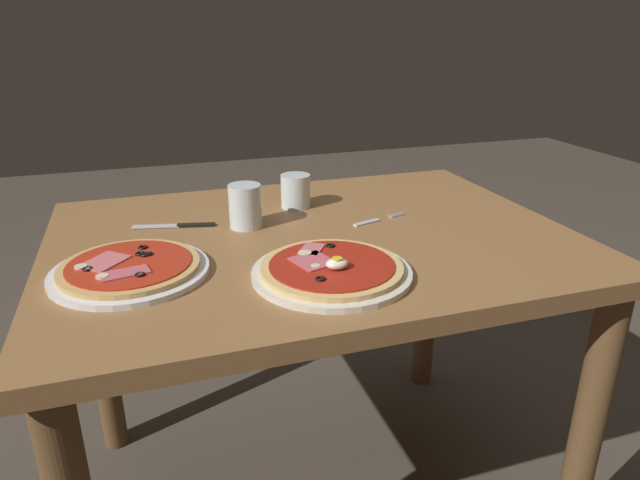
# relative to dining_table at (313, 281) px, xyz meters

# --- Properties ---
(dining_table) EXTENTS (1.18, 0.87, 0.77)m
(dining_table) POSITION_rel_dining_table_xyz_m (0.00, 0.00, 0.00)
(dining_table) COLOR olive
(dining_table) RESTS_ON ground
(pizza_foreground) EXTENTS (0.31, 0.31, 0.05)m
(pizza_foreground) POSITION_rel_dining_table_xyz_m (-0.03, -0.23, 0.13)
(pizza_foreground) COLOR silver
(pizza_foreground) RESTS_ON dining_table
(pizza_across_left) EXTENTS (0.30, 0.30, 0.03)m
(pizza_across_left) POSITION_rel_dining_table_xyz_m (-0.40, -0.10, 0.13)
(pizza_across_left) COLOR white
(pizza_across_left) RESTS_ON dining_table
(water_glass_near) EXTENTS (0.08, 0.08, 0.10)m
(water_glass_near) POSITION_rel_dining_table_xyz_m (-0.14, 0.10, 0.16)
(water_glass_near) COLOR silver
(water_glass_near) RESTS_ON dining_table
(water_glass_far) EXTENTS (0.08, 0.08, 0.09)m
(water_glass_far) POSITION_rel_dining_table_xyz_m (0.02, 0.21, 0.16)
(water_glass_far) COLOR silver
(water_glass_far) RESTS_ON dining_table
(fork) EXTENTS (0.15, 0.06, 0.00)m
(fork) POSITION_rel_dining_table_xyz_m (0.17, 0.03, 0.12)
(fork) COLOR silver
(fork) RESTS_ON dining_table
(knife) EXTENTS (0.19, 0.06, 0.01)m
(knife) POSITION_rel_dining_table_xyz_m (-0.29, 0.15, 0.12)
(knife) COLOR silver
(knife) RESTS_ON dining_table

